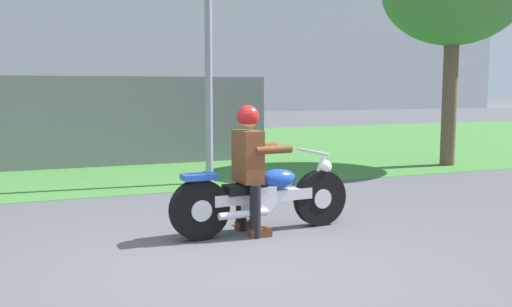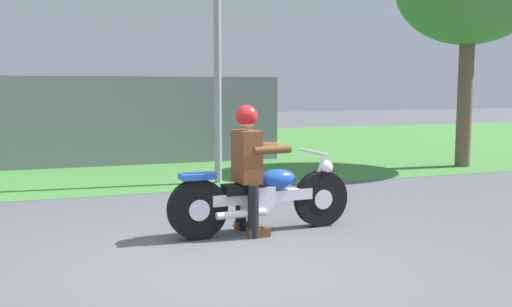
# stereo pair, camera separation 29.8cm
# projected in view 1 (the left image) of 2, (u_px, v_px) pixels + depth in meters

# --- Properties ---
(ground) EXTENTS (120.00, 120.00, 0.00)m
(ground) POSITION_uv_depth(u_px,v_px,m) (233.00, 268.00, 5.06)
(ground) COLOR #4C4C51
(grass_verge) EXTENTS (60.00, 12.00, 0.01)m
(grass_verge) POSITION_uv_depth(u_px,v_px,m) (99.00, 152.00, 14.07)
(grass_verge) COLOR #3D7533
(grass_verge) RESTS_ON ground
(motorcycle_lead) EXTENTS (2.11, 0.66, 0.88)m
(motorcycle_lead) POSITION_uv_depth(u_px,v_px,m) (263.00, 197.00, 6.26)
(motorcycle_lead) COLOR black
(motorcycle_lead) RESTS_ON ground
(rider_lead) EXTENTS (0.57, 0.48, 1.40)m
(rider_lead) POSITION_uv_depth(u_px,v_px,m) (249.00, 159.00, 6.14)
(rider_lead) COLOR black
(rider_lead) RESTS_ON ground
(fence_segment) EXTENTS (7.00, 0.06, 1.80)m
(fence_segment) POSITION_uv_depth(u_px,v_px,m) (101.00, 122.00, 11.34)
(fence_segment) COLOR slate
(fence_segment) RESTS_ON ground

